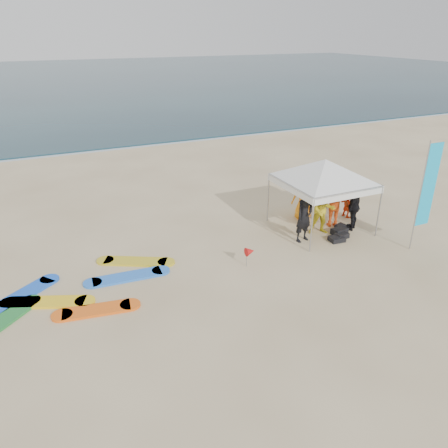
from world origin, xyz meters
name	(u,v)px	position (x,y,z in m)	size (l,w,h in m)	color
ground	(271,298)	(0.00, 0.00, 0.00)	(120.00, 120.00, 0.00)	beige
ocean	(55,80)	(0.00, 60.00, 0.04)	(160.00, 84.00, 0.08)	#0C2633
shoreline_foam	(121,147)	(0.00, 18.20, 0.00)	(160.00, 1.20, 0.01)	silver
person_black_a	(304,216)	(2.80, 2.63, 0.93)	(0.68, 0.44, 1.86)	black
person_yellow	(323,210)	(3.74, 2.84, 0.89)	(0.87, 0.68, 1.79)	gold
person_orange_a	(334,201)	(4.53, 3.24, 0.95)	(1.23, 0.70, 1.90)	#C33D11
person_black_b	(354,206)	(4.98, 2.67, 0.90)	(1.06, 0.44, 1.80)	black
person_orange_b	(304,196)	(3.92, 4.30, 0.90)	(0.88, 0.57, 1.81)	orange
person_seated	(347,205)	(5.53, 3.66, 0.49)	(0.91, 0.29, 0.99)	#FF4916
canopy_tent	(326,160)	(3.95, 3.22, 2.59)	(3.95, 3.95, 2.98)	#A5A5A8
feather_flag	(428,187)	(5.97, 0.59, 2.15)	(0.61, 0.04, 3.66)	#A5A5A8
marker_pennant	(250,252)	(0.32, 1.83, 0.49)	(0.28, 0.28, 0.64)	#A5A5A8
gear_pile	(339,233)	(4.19, 2.37, 0.10)	(1.18, 1.11, 0.22)	black
surfboard_spread	(75,292)	(-4.82, 2.49, 0.03)	(5.54, 3.22, 0.07)	gold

